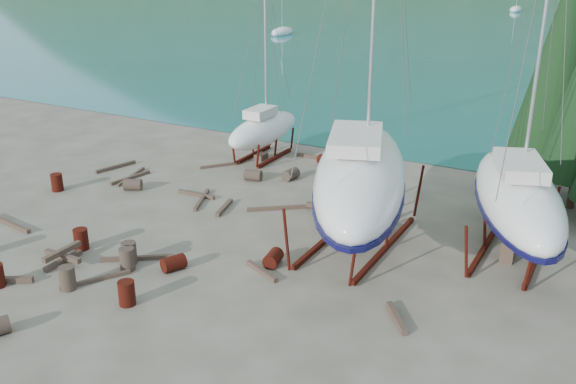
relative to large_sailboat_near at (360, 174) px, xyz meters
The scene contains 36 objects.
ground 7.02m from the large_sailboat_near, 146.21° to the right, with size 600.00×600.00×0.00m, color #555043.
cypress_back_left 12.49m from the large_sailboat_near, 61.26° to the left, with size 4.14×4.14×11.50m.
moored_boat_left 66.64m from the large_sailboat_near, 121.97° to the left, with size 2.00×5.00×6.05m.
moored_boat_far 107.34m from the large_sailboat_near, 97.09° to the left, with size 2.00×5.00×6.05m.
large_sailboat_near is the anchor object (origin of this frame).
large_sailboat_far 6.10m from the large_sailboat_near, 19.11° to the left, with size 6.14×10.24×15.61m.
small_sailboat_shore 12.35m from the large_sailboat_near, 139.16° to the left, with size 2.12×6.59×10.53m.
worker 2.83m from the large_sailboat_near, 91.96° to the left, with size 0.61×0.40×1.66m, color navy.
drum_4 10.51m from the large_sailboat_near, 123.15° to the left, with size 0.58×0.58×0.88m, color #58160F.
drum_5 9.62m from the large_sailboat_near, 137.33° to the right, with size 0.58×0.58×0.88m, color #2D2823.
drum_6 4.80m from the large_sailboat_near, 122.79° to the right, with size 0.58×0.58×0.88m, color #58160F.
drum_7 10.01m from the large_sailboat_near, 121.60° to the right, with size 0.58×0.58×0.88m, color #58160F.
drum_8 15.98m from the large_sailboat_near, behind, with size 0.58×0.58×0.88m, color #58160F.
drum_9 9.44m from the large_sailboat_near, 150.18° to the left, with size 0.58×0.58×0.88m, color #2D2823.
drum_11 8.76m from the large_sailboat_near, 137.86° to the left, with size 0.58×0.58×0.88m, color #2D2823.
drum_12 8.06m from the large_sailboat_near, 133.72° to the right, with size 0.58×0.58×0.88m, color #58160F.
drum_14 11.58m from the large_sailboat_near, 148.89° to the right, with size 0.58×0.58×0.88m, color #58160F.
drum_15 12.73m from the large_sailboat_near, behind, with size 0.58×0.58×0.88m, color #2D2823.
drum_16 9.55m from the large_sailboat_near, 140.51° to the right, with size 0.58×0.58×0.88m, color #2D2823.
drum_17 11.70m from the large_sailboat_near, 132.17° to the right, with size 0.58×0.58×0.88m, color #2D2823.
timber_0 12.37m from the large_sailboat_near, 152.61° to the left, with size 0.14×2.29×0.14m, color brown.
timber_1 6.56m from the large_sailboat_near, 54.18° to the right, with size 0.19×1.82×0.19m, color brown.
timber_2 16.01m from the large_sailboat_near, behind, with size 0.19×2.49×0.19m, color brown.
timber_3 10.87m from the large_sailboat_near, 133.48° to the right, with size 0.15×2.59×0.15m, color brown.
timber_4 9.66m from the large_sailboat_near, behind, with size 0.17×2.10×0.17m, color brown.
timber_5 9.40m from the large_sailboat_near, 141.88° to the right, with size 0.16×2.84×0.16m, color brown.
timber_6 11.96m from the large_sailboat_near, 126.54° to the left, with size 0.19×1.71×0.19m, color brown.
timber_7 5.49m from the large_sailboat_near, 117.91° to the right, with size 0.17×1.85×0.17m, color brown.
timber_8 7.54m from the large_sailboat_near, behind, with size 0.19×1.92×0.19m, color brown.
timber_10 5.76m from the large_sailboat_near, 159.92° to the left, with size 0.16×3.11×0.16m, color brown.
timber_11 9.01m from the large_sailboat_near, behind, with size 0.15×2.66×0.15m, color brown.
timber_14 15.63m from the large_sailboat_near, 158.45° to the right, with size 0.18×3.09×0.18m, color brown.
timber_15 14.14m from the large_sailboat_near, behind, with size 0.15×2.89×0.15m, color brown.
timber_17 14.03m from the large_sailboat_near, behind, with size 0.16×2.52×0.16m, color brown.
timber_pile_fore 12.07m from the large_sailboat_near, 142.83° to the right, with size 1.80×1.80×0.60m.
timber_pile_aft 4.43m from the large_sailboat_near, 138.93° to the left, with size 1.80×1.80×0.60m.
Camera 1 is at (14.29, -18.91, 11.57)m, focal length 40.00 mm.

